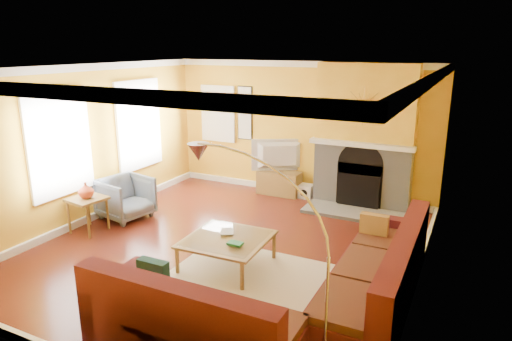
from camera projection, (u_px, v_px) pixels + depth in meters
The scene contains 27 objects.
floor at pixel (228, 248), 6.99m from camera, with size 5.50×6.00×0.02m, color maroon.
ceiling at pixel (225, 67), 6.27m from camera, with size 5.50×6.00×0.02m, color white.
wall_back at pixel (300, 129), 9.23m from camera, with size 5.50×0.02×2.70m, color yellow.
wall_front at pixel (58, 239), 4.03m from camera, with size 5.50×0.02×2.70m, color yellow.
wall_left at pixel (87, 145), 7.80m from camera, with size 0.02×6.00×2.70m, color yellow.
wall_right at pixel (427, 188), 5.46m from camera, with size 0.02×6.00×2.70m, color yellow.
baseboard at pixel (228, 244), 6.97m from camera, with size 5.50×6.00×0.12m, color white, non-canonical shape.
crown_molding at pixel (225, 72), 6.28m from camera, with size 5.50×6.00×0.12m, color white, non-canonical shape.
window_left_near at pixel (138, 125), 8.87m from camera, with size 0.06×1.22×1.72m, color white.
window_left_far at pixel (59, 143), 7.23m from camera, with size 0.06×1.22×1.72m, color white.
window_back at pixel (218, 114), 9.94m from camera, with size 0.82×0.06×1.22m, color white.
wall_art at pixel (245, 113), 9.66m from camera, with size 0.34×0.04×1.14m, color white.
fireplace at pixel (364, 137), 8.48m from camera, with size 1.80×0.40×2.70m, color gray, non-canonical shape.
mantel at pixel (361, 144), 8.30m from camera, with size 1.92×0.22×0.08m, color white.
hearth at pixel (353, 213), 8.35m from camera, with size 1.80×0.70×0.06m, color gray.
sunburst at pixel (364, 106), 8.12m from camera, with size 0.70×0.04×0.70m, color olive, non-canonical shape.
rug at pixel (257, 281), 5.98m from camera, with size 2.40×1.80×0.02m, color beige.
sectional_sofa at pixel (281, 262), 5.54m from camera, with size 2.96×3.57×0.90m, color #5A1D1E, non-canonical shape.
coffee_table at pixel (227, 252), 6.35m from camera, with size 1.10×1.10×0.43m, color white, non-canonical shape.
media_console at pixel (279, 183), 9.43m from camera, with size 0.88×0.40×0.49m, color olive.
tv at pixel (280, 156), 9.28m from camera, with size 1.14×0.15×0.66m, color black.
subwoofer at pixel (306, 191), 9.24m from camera, with size 0.27×0.27×0.27m, color white.
armchair at pixel (126, 198), 8.11m from camera, with size 0.80×0.82×0.74m, color slate.
side_table at pixel (88, 215), 7.53m from camera, with size 0.53×0.53×0.59m, color olive, non-canonical shape.
vase at pixel (86, 190), 7.42m from camera, with size 0.25×0.25×0.26m, color #E15027.
book at pixel (221, 232), 6.46m from camera, with size 0.18×0.25×0.02m, color white.
arc_lamp at pixel (266, 267), 4.11m from camera, with size 1.36×0.36×2.14m, color silver, non-canonical shape.
Camera 1 is at (3.22, -5.57, 3.01)m, focal length 32.00 mm.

